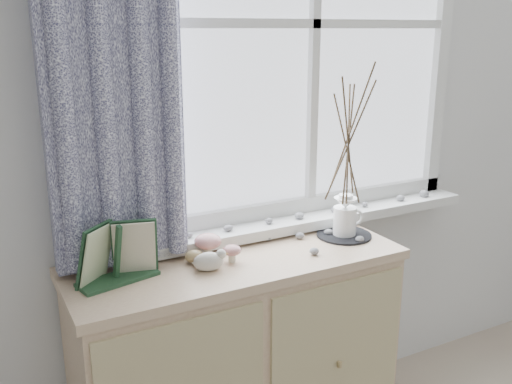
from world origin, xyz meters
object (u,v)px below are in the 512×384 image
(botanical_book, at_px, (119,254))
(toadstool_cluster, at_px, (213,246))
(sideboard, at_px, (239,364))
(twig_pitcher, at_px, (348,137))

(botanical_book, xyz_separation_m, toadstool_cluster, (0.34, 0.04, -0.05))
(sideboard, height_order, twig_pitcher, twig_pitcher)
(botanical_book, height_order, twig_pitcher, twig_pitcher)
(toadstool_cluster, relative_size, twig_pitcher, 0.26)
(botanical_book, distance_m, toadstool_cluster, 0.35)
(botanical_book, bearing_deg, twig_pitcher, -11.78)
(twig_pitcher, bearing_deg, botanical_book, -159.69)
(botanical_book, relative_size, toadstool_cluster, 1.65)
(toadstool_cluster, bearing_deg, sideboard, -20.41)
(botanical_book, relative_size, twig_pitcher, 0.43)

